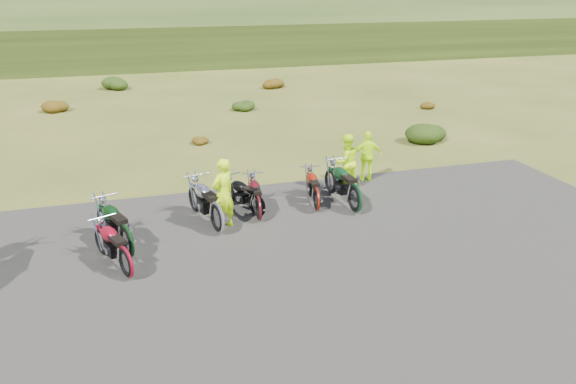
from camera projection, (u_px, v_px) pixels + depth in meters
name	position (u px, v px, depth m)	size (l,w,h in m)	color
ground	(269.00, 244.00, 13.59)	(300.00, 300.00, 0.00)	#404818
gravel_pad	(293.00, 284.00, 11.80)	(20.00, 12.00, 0.04)	black
hill_slope	(147.00, 40.00, 58.35)	(300.00, 46.00, 3.00)	#273A13
hill_plateau	(129.00, 10.00, 112.06)	(300.00, 90.00, 9.17)	#273A13
shrub_2	(54.00, 105.00, 26.66)	(1.30, 1.30, 0.77)	#5D320B
shrub_3	(116.00, 82.00, 32.15)	(1.56, 1.56, 0.92)	#1D350D
shrub_4	(198.00, 139.00, 21.63)	(0.77, 0.77, 0.45)	#5D320B
shrub_5	(243.00, 104.00, 27.12)	(1.03, 1.03, 0.61)	#1D350D
shrub_6	(272.00, 81.00, 32.61)	(1.30, 1.30, 0.77)	#5D320B
shrub_7	(427.00, 130.00, 21.98)	(1.56, 1.56, 0.92)	#1D350D
shrub_8	(425.00, 104.00, 27.58)	(0.77, 0.77, 0.45)	#5D320B
motorcycle_1	(128.00, 278.00, 12.04)	(2.02, 0.67, 1.06)	maroon
motorcycle_2	(129.00, 257.00, 12.93)	(2.21, 0.74, 1.16)	black
motorcycle_3	(218.00, 233.00, 14.16)	(2.27, 0.76, 1.19)	silver
motorcycle_4	(259.00, 221.00, 14.89)	(1.89, 0.63, 0.99)	#4A0C13
motorcycle_5	(257.00, 217.00, 15.10)	(1.85, 0.62, 0.97)	black
motorcycle_6	(316.00, 211.00, 15.48)	(1.86, 0.62, 0.98)	maroon
motorcycle_7	(354.00, 213.00, 15.40)	(2.26, 0.75, 1.18)	black
person_middle	(223.00, 195.00, 14.12)	(0.67, 0.44, 1.85)	#CAFE0D
person_right_a	(346.00, 163.00, 16.81)	(0.83, 0.64, 1.70)	#CAFE0D
person_right_b	(367.00, 157.00, 17.53)	(0.93, 0.39, 1.59)	#CAFE0D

